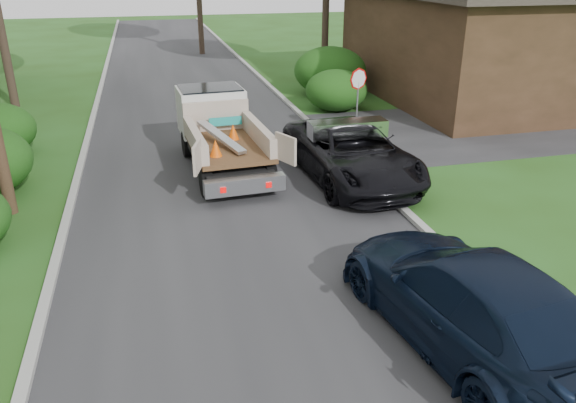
{
  "coord_description": "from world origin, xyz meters",
  "views": [
    {
      "loc": [
        -1.91,
        -9.2,
        5.85
      ],
      "look_at": [
        0.74,
        1.28,
        1.2
      ],
      "focal_mm": 35.0,
      "sensor_mm": 36.0,
      "label": 1
    }
  ],
  "objects_px": {
    "house_right": "(484,26)",
    "black_pickup": "(351,153)",
    "stop_sign": "(358,88)",
    "flatbed_truck": "(218,125)",
    "navy_suv": "(471,301)"
  },
  "relations": [
    {
      "from": "house_right",
      "to": "navy_suv",
      "type": "xyz_separation_m",
      "value": [
        -10.17,
        -16.5,
        -2.34
      ]
    },
    {
      "from": "house_right",
      "to": "navy_suv",
      "type": "bearing_deg",
      "value": -121.65
    },
    {
      "from": "stop_sign",
      "to": "navy_suv",
      "type": "distance_m",
      "value": 11.78
    },
    {
      "from": "black_pickup",
      "to": "navy_suv",
      "type": "relative_size",
      "value": 1.02
    },
    {
      "from": "black_pickup",
      "to": "stop_sign",
      "type": "bearing_deg",
      "value": 64.3
    },
    {
      "from": "house_right",
      "to": "black_pickup",
      "type": "relative_size",
      "value": 2.26
    },
    {
      "from": "stop_sign",
      "to": "black_pickup",
      "type": "height_order",
      "value": "stop_sign"
    },
    {
      "from": "stop_sign",
      "to": "house_right",
      "type": "distance_m",
      "value": 9.37
    },
    {
      "from": "house_right",
      "to": "black_pickup",
      "type": "height_order",
      "value": "house_right"
    },
    {
      "from": "stop_sign",
      "to": "black_pickup",
      "type": "distance_m",
      "value": 4.26
    },
    {
      "from": "house_right",
      "to": "flatbed_truck",
      "type": "bearing_deg",
      "value": -153.81
    },
    {
      "from": "black_pickup",
      "to": "navy_suv",
      "type": "distance_m",
      "value": 7.71
    },
    {
      "from": "stop_sign",
      "to": "flatbed_truck",
      "type": "height_order",
      "value": "stop_sign"
    },
    {
      "from": "flatbed_truck",
      "to": "black_pickup",
      "type": "relative_size",
      "value": 1.01
    },
    {
      "from": "stop_sign",
      "to": "navy_suv",
      "type": "bearing_deg",
      "value": -101.65
    }
  ]
}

